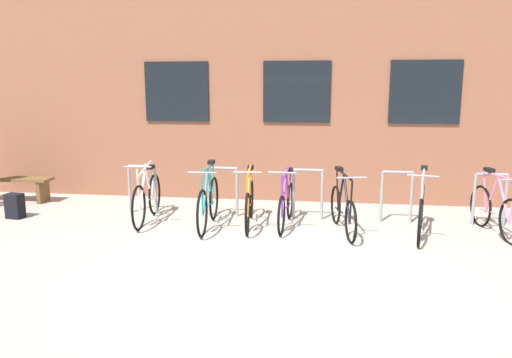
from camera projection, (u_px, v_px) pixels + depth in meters
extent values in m
plane|color=#9E998E|center=(281.00, 255.00, 6.70)|extent=(42.00, 42.00, 0.00)
cube|color=brown|center=(302.00, 84.00, 11.85)|extent=(28.00, 5.09, 4.68)
cube|color=black|center=(177.00, 92.00, 9.71)|extent=(1.30, 0.04, 1.18)
cube|color=black|center=(297.00, 92.00, 9.39)|extent=(1.30, 0.04, 1.18)
cube|color=black|center=(425.00, 92.00, 9.06)|extent=(1.30, 0.04, 1.18)
cylinder|color=gray|center=(130.00, 189.00, 8.87)|extent=(0.05, 0.05, 0.87)
cylinder|color=gray|center=(156.00, 190.00, 8.80)|extent=(0.05, 0.05, 0.87)
cylinder|color=gray|center=(142.00, 166.00, 8.75)|extent=(0.49, 0.05, 0.05)
cylinder|color=gray|center=(210.00, 192.00, 8.66)|extent=(0.05, 0.05, 0.87)
cylinder|color=gray|center=(237.00, 193.00, 8.60)|extent=(0.05, 0.05, 0.87)
cylinder|color=gray|center=(223.00, 168.00, 8.55)|extent=(0.49, 0.05, 0.05)
cylinder|color=gray|center=(294.00, 194.00, 8.46)|extent=(0.05, 0.05, 0.87)
cylinder|color=gray|center=(322.00, 195.00, 8.40)|extent=(0.05, 0.05, 0.87)
cylinder|color=gray|center=(308.00, 170.00, 8.35)|extent=(0.49, 0.05, 0.05)
cylinder|color=gray|center=(382.00, 197.00, 8.26)|extent=(0.05, 0.05, 0.87)
cylinder|color=gray|center=(411.00, 198.00, 8.20)|extent=(0.05, 0.05, 0.87)
cylinder|color=gray|center=(398.00, 172.00, 8.15)|extent=(0.49, 0.05, 0.05)
cylinder|color=gray|center=(474.00, 200.00, 8.06)|extent=(0.05, 0.05, 0.87)
cylinder|color=gray|center=(505.00, 201.00, 8.00)|extent=(0.05, 0.05, 0.87)
cylinder|color=gray|center=(492.00, 174.00, 7.95)|extent=(0.49, 0.05, 0.05)
torus|color=black|center=(251.00, 199.00, 8.61)|extent=(0.10, 0.69, 0.69)
torus|color=black|center=(247.00, 214.00, 7.56)|extent=(0.10, 0.69, 0.69)
cylinder|color=orange|center=(248.00, 192.00, 7.80)|extent=(0.08, 0.52, 0.70)
cylinder|color=orange|center=(250.00, 189.00, 8.21)|extent=(0.07, 0.39, 0.63)
cylinder|color=orange|center=(249.00, 171.00, 7.91)|extent=(0.11, 0.84, 0.10)
cylinder|color=orange|center=(250.00, 204.00, 8.36)|extent=(0.07, 0.54, 0.07)
cylinder|color=orange|center=(251.00, 184.00, 8.47)|extent=(0.04, 0.20, 0.57)
cylinder|color=orange|center=(247.00, 194.00, 7.53)|extent=(0.03, 0.08, 0.63)
cube|color=black|center=(251.00, 167.00, 8.33)|extent=(0.12, 0.21, 0.06)
cylinder|color=gray|center=(247.00, 172.00, 7.49)|extent=(0.44, 0.06, 0.03)
torus|color=black|center=(422.00, 206.00, 8.05)|extent=(0.19, 0.71, 0.72)
torus|color=black|center=(420.00, 223.00, 7.04)|extent=(0.19, 0.71, 0.72)
cylinder|color=#B7B7BC|center=(422.00, 198.00, 7.26)|extent=(0.15, 0.52, 0.73)
cylinder|color=#B7B7BC|center=(423.00, 193.00, 7.66)|extent=(0.12, 0.40, 0.70)
cylinder|color=#B7B7BC|center=(424.00, 174.00, 7.36)|extent=(0.22, 0.85, 0.06)
cylinder|color=#B7B7BC|center=(421.00, 211.00, 7.80)|extent=(0.14, 0.54, 0.07)
cylinder|color=#B7B7BC|center=(423.00, 188.00, 7.91)|extent=(0.07, 0.20, 0.64)
cylinder|color=#B7B7BC|center=(421.00, 200.00, 7.00)|extent=(0.04, 0.08, 0.66)
cube|color=black|center=(424.00, 168.00, 7.76)|extent=(0.14, 0.22, 0.06)
cylinder|color=gray|center=(423.00, 176.00, 6.96)|extent=(0.44, 0.12, 0.03)
torus|color=black|center=(480.00, 206.00, 8.05)|extent=(0.15, 0.70, 0.70)
torus|color=black|center=(512.00, 222.00, 7.11)|extent=(0.15, 0.70, 0.70)
cylinder|color=pink|center=(504.00, 200.00, 7.32)|extent=(0.11, 0.46, 0.66)
cylinder|color=pink|center=(492.00, 194.00, 7.67)|extent=(0.09, 0.33, 0.68)
cylinder|color=pink|center=(501.00, 177.00, 7.40)|extent=(0.15, 0.73, 0.06)
cylinder|color=pink|center=(487.00, 211.00, 7.82)|extent=(0.10, 0.48, 0.07)
cylinder|color=pink|center=(485.00, 189.00, 7.90)|extent=(0.06, 0.20, 0.62)
cube|color=black|center=(489.00, 170.00, 7.75)|extent=(0.13, 0.21, 0.06)
torus|color=black|center=(290.00, 201.00, 8.54)|extent=(0.08, 0.65, 0.64)
torus|color=black|center=(281.00, 216.00, 7.56)|extent=(0.08, 0.65, 0.64)
cylinder|color=#722D99|center=(284.00, 193.00, 7.77)|extent=(0.07, 0.49, 0.71)
cylinder|color=#722D99|center=(288.00, 191.00, 8.16)|extent=(0.06, 0.36, 0.61)
cylinder|color=#722D99|center=(286.00, 173.00, 7.88)|extent=(0.09, 0.79, 0.13)
cylinder|color=#722D99|center=(288.00, 206.00, 8.30)|extent=(0.06, 0.51, 0.07)
cylinder|color=#722D99|center=(290.00, 187.00, 8.40)|extent=(0.04, 0.20, 0.56)
cylinder|color=#722D99|center=(282.00, 195.00, 7.53)|extent=(0.03, 0.08, 0.65)
cube|color=black|center=(289.00, 170.00, 8.26)|extent=(0.11, 0.21, 0.06)
cylinder|color=gray|center=(282.00, 173.00, 7.48)|extent=(0.44, 0.06, 0.03)
torus|color=black|center=(155.00, 194.00, 8.84)|extent=(0.11, 0.75, 0.75)
torus|color=black|center=(139.00, 208.00, 7.84)|extent=(0.11, 0.75, 0.75)
cylinder|color=silver|center=(143.00, 187.00, 8.06)|extent=(0.08, 0.49, 0.71)
cylinder|color=silver|center=(149.00, 186.00, 8.46)|extent=(0.07, 0.36, 0.57)
cylinder|color=silver|center=(145.00, 169.00, 8.17)|extent=(0.11, 0.79, 0.17)
cylinder|color=silver|center=(151.00, 199.00, 8.59)|extent=(0.07, 0.51, 0.08)
cylinder|color=silver|center=(153.00, 182.00, 8.70)|extent=(0.04, 0.20, 0.51)
cylinder|color=silver|center=(138.00, 188.00, 7.81)|extent=(0.03, 0.08, 0.64)
cube|color=black|center=(151.00, 167.00, 8.56)|extent=(0.12, 0.21, 0.06)
cylinder|color=gray|center=(138.00, 167.00, 7.77)|extent=(0.44, 0.06, 0.03)
torus|color=black|center=(336.00, 205.00, 8.23)|extent=(0.16, 0.65, 0.66)
torus|color=black|center=(351.00, 222.00, 7.19)|extent=(0.16, 0.65, 0.66)
cylinder|color=black|center=(347.00, 198.00, 7.42)|extent=(0.13, 0.51, 0.70)
cylinder|color=black|center=(341.00, 193.00, 7.83)|extent=(0.11, 0.38, 0.69)
cylinder|color=black|center=(345.00, 175.00, 7.53)|extent=(0.19, 0.82, 0.04)
cylinder|color=black|center=(339.00, 210.00, 7.97)|extent=(0.12, 0.53, 0.07)
cylinder|color=black|center=(337.00, 188.00, 8.08)|extent=(0.06, 0.20, 0.63)
cylinder|color=black|center=(351.00, 201.00, 7.15)|extent=(0.04, 0.08, 0.63)
cube|color=black|center=(339.00, 169.00, 7.93)|extent=(0.14, 0.22, 0.06)
cylinder|color=gray|center=(352.00, 178.00, 7.11)|extent=(0.44, 0.11, 0.03)
torus|color=black|center=(214.00, 198.00, 8.48)|extent=(0.08, 0.76, 0.76)
torus|color=black|center=(202.00, 213.00, 7.48)|extent=(0.08, 0.76, 0.76)
cylinder|color=teal|center=(205.00, 192.00, 7.70)|extent=(0.06, 0.50, 0.68)
cylinder|color=teal|center=(210.00, 186.00, 8.09)|extent=(0.05, 0.37, 0.71)
cylinder|color=teal|center=(207.00, 169.00, 7.80)|extent=(0.07, 0.80, 0.07)
cylinder|color=teal|center=(211.00, 203.00, 8.24)|extent=(0.05, 0.52, 0.08)
cylinder|color=teal|center=(213.00, 181.00, 8.34)|extent=(0.03, 0.20, 0.65)
cylinder|color=teal|center=(202.00, 194.00, 7.44)|extent=(0.03, 0.08, 0.61)
cube|color=black|center=(211.00, 162.00, 8.18)|extent=(0.11, 0.20, 0.06)
cylinder|color=gray|center=(202.00, 173.00, 7.40)|extent=(0.44, 0.05, 0.03)
cube|color=brown|center=(13.00, 179.00, 9.73)|extent=(1.57, 0.40, 0.05)
cube|color=brown|center=(43.00, 192.00, 9.69)|extent=(0.08, 0.36, 0.44)
cube|color=black|center=(15.00, 206.00, 8.52)|extent=(0.30, 0.24, 0.44)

